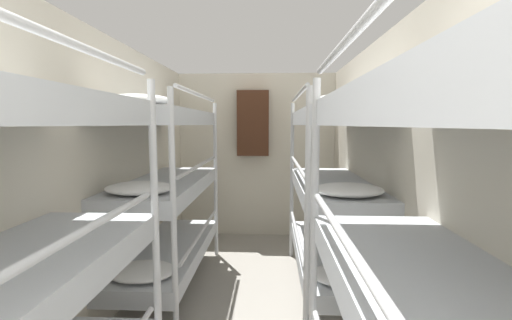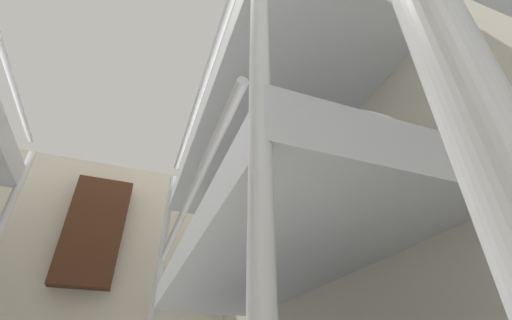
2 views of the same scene
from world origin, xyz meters
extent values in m
cube|color=beige|center=(0.00, 5.36, 1.16)|extent=(2.33, 0.06, 2.33)
cylinder|color=silver|center=(-0.46, 3.64, 1.88)|extent=(0.03, 1.56, 0.03)
cylinder|color=silver|center=(0.46, 2.74, 0.93)|extent=(0.04, 0.04, 1.86)
cylinder|color=silver|center=(0.46, 4.53, 0.93)|extent=(0.04, 0.04, 1.86)
cube|color=silver|center=(0.78, 3.64, 1.02)|extent=(0.64, 1.84, 0.14)
ellipsoid|color=white|center=(0.78, 2.96, 1.13)|extent=(0.51, 0.40, 0.09)
cylinder|color=silver|center=(0.46, 3.64, 1.23)|extent=(0.03, 1.56, 0.03)
cube|color=silver|center=(0.78, 3.64, 1.67)|extent=(0.64, 1.84, 0.14)
ellipsoid|color=white|center=(0.78, 2.96, 1.79)|extent=(0.51, 0.40, 0.09)
cylinder|color=silver|center=(0.46, 3.64, 1.88)|extent=(0.03, 1.56, 0.03)
cube|color=#472819|center=(-0.04, 5.21, 1.63)|extent=(0.44, 0.12, 0.90)
camera|label=1|loc=(0.22, 0.44, 1.61)|focal=24.00mm
camera|label=2|loc=(0.28, 2.26, 0.59)|focal=24.00mm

